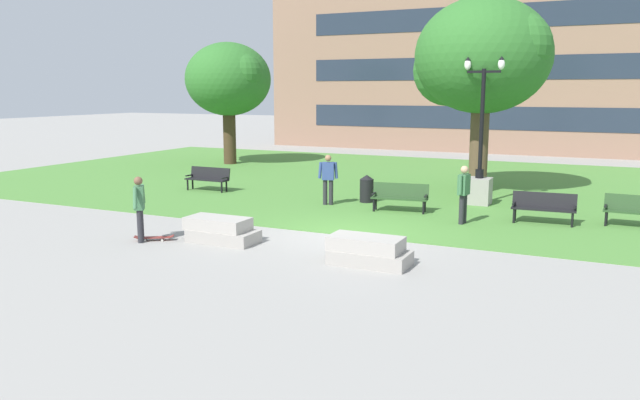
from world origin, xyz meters
name	(u,v)px	position (x,y,z in m)	size (l,w,h in m)	color
ground_plane	(342,235)	(0.00, 0.00, 0.00)	(140.00, 140.00, 0.00)	gray
grass_lawn	(437,185)	(0.00, 10.00, 0.01)	(40.00, 20.00, 0.02)	#4C8438
concrete_block_center	(221,230)	(-2.55, -2.01, 0.31)	(1.89, 0.90, 0.64)	#9E9991
concrete_block_left	(368,251)	(1.66, -2.37, 0.31)	(1.83, 0.90, 0.64)	#9E9991
person_skateboarder	(139,205)	(-4.43, -2.89, 0.96)	(0.58, 0.96, 1.71)	#28282D
skateboard	(154,237)	(-4.20, -2.65, 0.09)	(0.97, 0.70, 0.14)	maroon
park_bench_near_left	(400,196)	(0.39, 3.84, 0.54)	(1.86, 0.78, 0.90)	#284723
park_bench_near_right	(544,206)	(4.78, 3.87, 0.54)	(1.82, 0.62, 0.90)	black
park_bench_far_left	(638,209)	(7.27, 4.49, 0.54)	(1.82, 0.61, 0.90)	#284723
park_bench_far_right	(208,177)	(-7.69, 4.72, 0.54)	(1.80, 0.54, 0.90)	black
lamp_post_left	(479,175)	(2.43, 6.27, 1.03)	(1.32, 0.80, 4.97)	gray
tree_far_right	(481,58)	(1.82, 8.81, 5.06)	(5.26, 5.01, 7.25)	brown
tree_near_right	(227,81)	(-11.99, 12.71, 4.37)	(4.67, 4.45, 6.32)	#42301E
trash_bin	(367,188)	(-1.19, 4.98, 0.50)	(0.49, 0.49, 0.96)	black
person_bystander_near_lawn	(328,177)	(-2.20, 3.94, 0.98)	(0.66, 0.35, 1.71)	#28282D
person_bystander_far_lawn	(464,191)	(2.65, 2.82, 0.98)	(0.31, 0.63, 1.71)	#28282D
building_facade_distant	(466,60)	(-2.20, 24.50, 5.74)	(26.78, 1.03, 11.48)	#8E6B56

